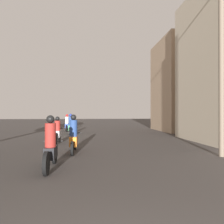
% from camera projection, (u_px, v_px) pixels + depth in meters
% --- Properties ---
extents(motorcycle_black, '(0.60, 2.07, 1.62)m').
position_uv_depth(motorcycle_black, '(51.00, 148.00, 6.55)').
color(motorcycle_black, black).
rests_on(motorcycle_black, ground_plane).
extents(motorcycle_orange, '(0.60, 2.07, 1.62)m').
position_uv_depth(motorcycle_orange, '(74.00, 137.00, 9.31)').
color(motorcycle_orange, black).
rests_on(motorcycle_orange, ground_plane).
extents(motorcycle_silver, '(0.60, 2.07, 1.49)m').
position_uv_depth(motorcycle_silver, '(58.00, 132.00, 12.31)').
color(motorcycle_silver, black).
rests_on(motorcycle_silver, ground_plane).
extents(motorcycle_green, '(0.60, 1.98, 1.63)m').
position_uv_depth(motorcycle_green, '(70.00, 126.00, 17.45)').
color(motorcycle_green, black).
rests_on(motorcycle_green, ground_plane).
extents(motorcycle_blue, '(0.60, 1.93, 1.56)m').
position_uv_depth(motorcycle_blue, '(67.00, 124.00, 20.14)').
color(motorcycle_blue, black).
rests_on(motorcycle_blue, ground_plane).
extents(building_right_far, '(5.09, 5.99, 8.48)m').
position_uv_depth(building_right_far, '(185.00, 86.00, 20.72)').
color(building_right_far, tan).
rests_on(building_right_far, ground_plane).
extents(utility_pole_near, '(1.60, 0.20, 8.49)m').
position_uv_depth(utility_pole_near, '(221.00, 43.00, 8.44)').
color(utility_pole_near, '#6B5B4C').
rests_on(utility_pole_near, ground_plane).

